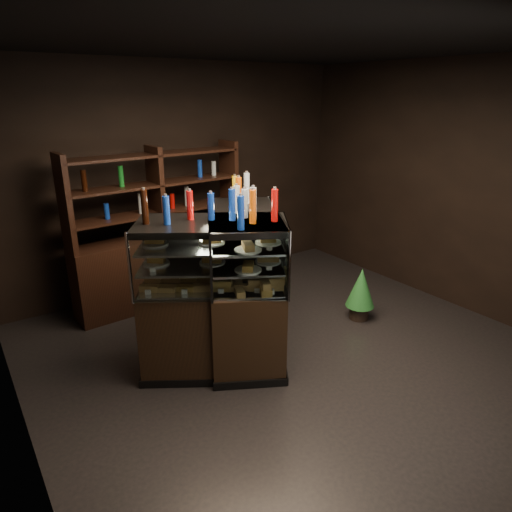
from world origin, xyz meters
The scene contains 7 objects.
ground centered at (0.00, 0.00, 0.00)m, with size 5.00×5.00×0.00m, color black.
room_shell centered at (0.00, 0.00, 1.94)m, with size 5.02×5.02×3.01m.
display_case centered at (-0.57, 0.35, 0.51)m, with size 1.82×1.56×1.52m.
food_display centered at (-0.57, 0.34, 1.10)m, with size 1.39×1.20×0.46m.
bottles_top centered at (-0.57, 0.35, 1.65)m, with size 1.22×1.06×0.30m.
potted_conifer centered at (1.18, 0.21, 0.42)m, with size 0.34×0.34×0.73m.
back_shelving centered at (-0.56, 2.05, 0.61)m, with size 2.24×0.54×2.00m.
Camera 1 is at (-2.68, -3.17, 2.60)m, focal length 32.00 mm.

